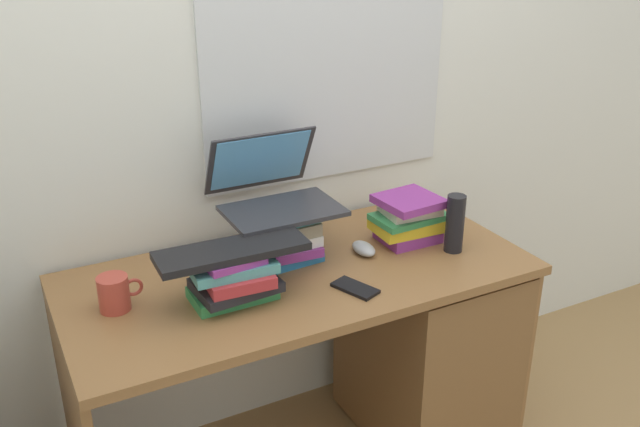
# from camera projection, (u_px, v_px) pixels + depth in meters

# --- Properties ---
(wall_back) EXTENTS (6.00, 0.06, 2.60)m
(wall_back) POSITION_uv_depth(u_px,v_px,m) (247.00, 73.00, 2.23)
(wall_back) COLOR silver
(wall_back) RESTS_ON ground
(desk) EXTENTS (1.42, 0.67, 0.77)m
(desk) POSITION_uv_depth(u_px,v_px,m) (398.00, 340.00, 2.40)
(desk) COLOR olive
(desk) RESTS_ON ground
(book_stack_tall) EXTENTS (0.22, 0.20, 0.16)m
(book_stack_tall) POSITION_uv_depth(u_px,v_px,m) (284.00, 236.00, 2.17)
(book_stack_tall) COLOR #2672B2
(book_stack_tall) RESTS_ON desk
(book_stack_keyboard_riser) EXTENTS (0.25, 0.19, 0.14)m
(book_stack_keyboard_riser) POSITION_uv_depth(u_px,v_px,m) (234.00, 278.00, 1.95)
(book_stack_keyboard_riser) COLOR #338C4C
(book_stack_keyboard_riser) RESTS_ON desk
(book_stack_side) EXTENTS (0.25, 0.20, 0.16)m
(book_stack_side) POSITION_uv_depth(u_px,v_px,m) (409.00, 218.00, 2.30)
(book_stack_side) COLOR #8C338C
(book_stack_side) RESTS_ON desk
(laptop) EXTENTS (0.35, 0.34, 0.22)m
(laptop) POSITION_uv_depth(u_px,v_px,m) (273.00, 189.00, 2.17)
(laptop) COLOR #2D2D33
(laptop) RESTS_ON book_stack_tall
(keyboard) EXTENTS (0.42, 0.15, 0.02)m
(keyboard) POSITION_uv_depth(u_px,v_px,m) (232.00, 251.00, 1.91)
(keyboard) COLOR black
(keyboard) RESTS_ON book_stack_keyboard_riser
(computer_mouse) EXTENTS (0.06, 0.10, 0.04)m
(computer_mouse) POSITION_uv_depth(u_px,v_px,m) (364.00, 249.00, 2.23)
(computer_mouse) COLOR #A5A8AD
(computer_mouse) RESTS_ON desk
(mug) EXTENTS (0.12, 0.09, 0.10)m
(mug) POSITION_uv_depth(u_px,v_px,m) (114.00, 293.00, 1.91)
(mug) COLOR #B23F33
(mug) RESTS_ON desk
(water_bottle) EXTENTS (0.06, 0.06, 0.19)m
(water_bottle) POSITION_uv_depth(u_px,v_px,m) (455.00, 224.00, 2.22)
(water_bottle) COLOR black
(water_bottle) RESTS_ON desk
(cell_phone) EXTENTS (0.11, 0.15, 0.01)m
(cell_phone) POSITION_uv_depth(u_px,v_px,m) (355.00, 288.00, 2.02)
(cell_phone) COLOR black
(cell_phone) RESTS_ON desk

